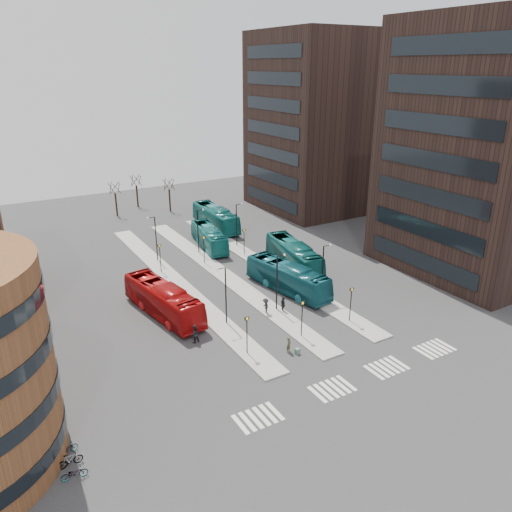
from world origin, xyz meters
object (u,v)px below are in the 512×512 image
commuter_b (283,305)px  bicycle_far (67,450)px  traveller (289,345)px  commuter_a (195,334)px  teal_bus_a (288,277)px  red_bus (163,300)px  suitcase (297,351)px  teal_bus_b (209,237)px  commuter_c (266,306)px  bicycle_mid (70,460)px  teal_bus_c (294,255)px  bicycle_near (74,473)px  teal_bus_d (215,218)px

commuter_b → bicycle_far: size_ratio=1.11×
traveller → commuter_a: bearing=106.4°
teal_bus_a → traveller: size_ratio=7.78×
red_bus → commuter_a: bearing=-95.0°
suitcase → teal_bus_b: teal_bus_b is taller
teal_bus_a → commuter_a: bearing=-168.9°
bicycle_far → teal_bus_b: bearing=-56.3°
commuter_c → bicycle_mid: (-22.10, -11.69, -0.41)m
red_bus → teal_bus_a: red_bus is taller
traveller → bicycle_far: (-20.05, -3.11, -0.35)m
red_bus → bicycle_mid: red_bus is taller
suitcase → commuter_a: bearing=131.0°
teal_bus_a → bicycle_far: (-27.35, -14.22, -1.24)m
suitcase → commuter_a: 9.77m
teal_bus_c → commuter_c: size_ratio=6.75×
teal_bus_a → bicycle_far: teal_bus_a is taller
bicycle_near → teal_bus_d: bearing=-31.1°
teal_bus_c → bicycle_far: size_ratio=7.75×
bicycle_mid → traveller: bearing=-82.2°
commuter_c → bicycle_far: 24.47m
commuter_c → teal_bus_b: bearing=-174.0°
suitcase → teal_bus_b: (5.36, 29.75, 1.24)m
commuter_b → bicycle_mid: bearing=127.4°
traveller → bicycle_mid: (-20.05, -4.31, -0.26)m
teal_bus_d → red_bus: bearing=-124.7°
red_bus → teal_bus_a: 14.57m
commuter_b → commuter_c: size_ratio=0.96×
commuter_c → bicycle_near: (-22.10, -12.92, -0.47)m
teal_bus_b → traveller: size_ratio=7.10×
teal_bus_a → teal_bus_d: 25.84m
suitcase → commuter_a: size_ratio=0.29×
traveller → commuter_b: commuter_b is taller
suitcase → red_bus: red_bus is taller
commuter_a → commuter_b: (10.60, 0.95, -0.04)m
teal_bus_b → teal_bus_a: bearing=-76.6°
bicycle_far → bicycle_near: bearing=162.5°
red_bus → bicycle_near: (-12.87, -18.27, -1.27)m
bicycle_near → bicycle_mid: 1.23m
teal_bus_b → commuter_b: 22.33m
teal_bus_d → commuter_a: teal_bus_d is taller
traveller → commuter_a: (-6.69, 5.91, 0.15)m
suitcase → teal_bus_a: 13.65m
teal_bus_d → bicycle_near: size_ratio=7.54×
suitcase → teal_bus_d: teal_bus_d is taller
teal_bus_c → traveller: size_ratio=8.03×
commuter_c → bicycle_far: commuter_c is taller
teal_bus_a → commuter_b: size_ratio=6.79×
red_bus → teal_bus_c: 19.53m
red_bus → commuter_a: (0.49, -6.82, -0.80)m
teal_bus_a → teal_bus_d: bearing=73.2°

